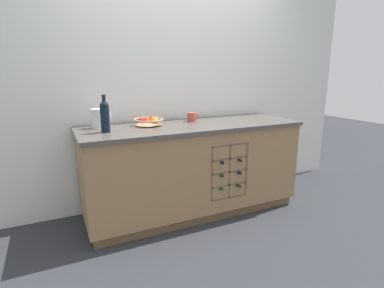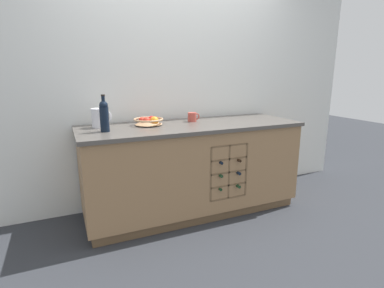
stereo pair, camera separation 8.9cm
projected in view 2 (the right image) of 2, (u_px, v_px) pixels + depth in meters
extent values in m
plane|color=#2D3035|center=(192.00, 210.00, 3.10)|extent=(14.00, 14.00, 0.00)
cube|color=silver|center=(176.00, 83.00, 3.18)|extent=(4.50, 0.06, 2.55)
cube|color=brown|center=(192.00, 206.00, 3.09)|extent=(2.04, 0.64, 0.09)
cube|color=#99724C|center=(192.00, 166.00, 2.99)|extent=(2.10, 0.70, 0.77)
cube|color=#514C47|center=(192.00, 126.00, 2.90)|extent=(2.14, 0.74, 0.03)
cube|color=brown|center=(224.00, 169.00, 2.86)|extent=(0.38, 0.01, 0.51)
cube|color=brown|center=(208.00, 173.00, 2.74)|extent=(0.02, 0.10, 0.51)
cube|color=brown|center=(243.00, 168.00, 2.88)|extent=(0.02, 0.10, 0.51)
cube|color=brown|center=(226.00, 196.00, 2.87)|extent=(0.38, 0.10, 0.02)
cube|color=brown|center=(226.00, 184.00, 2.84)|extent=(0.38, 0.10, 0.02)
cube|color=brown|center=(226.00, 171.00, 2.81)|extent=(0.38, 0.10, 0.02)
cube|color=brown|center=(227.00, 158.00, 2.78)|extent=(0.38, 0.10, 0.02)
cube|color=brown|center=(227.00, 144.00, 2.75)|extent=(0.38, 0.10, 0.02)
cube|color=brown|center=(226.00, 171.00, 2.81)|extent=(0.02, 0.10, 0.51)
cylinder|color=#19381E|center=(212.00, 183.00, 2.91)|extent=(0.07, 0.20, 0.07)
cylinder|color=#19381E|center=(219.00, 188.00, 2.78)|extent=(0.03, 0.09, 0.03)
cylinder|color=#19381E|center=(230.00, 181.00, 2.95)|extent=(0.08, 0.18, 0.08)
cylinder|color=#19381E|center=(237.00, 186.00, 2.84)|extent=(0.03, 0.08, 0.03)
cylinder|color=#19381E|center=(212.00, 170.00, 2.88)|extent=(0.08, 0.21, 0.08)
cylinder|color=#19381E|center=(219.00, 175.00, 2.74)|extent=(0.03, 0.09, 0.03)
cylinder|color=black|center=(230.00, 168.00, 2.94)|extent=(0.08, 0.20, 0.08)
cylinder|color=black|center=(237.00, 173.00, 2.81)|extent=(0.03, 0.08, 0.03)
cylinder|color=black|center=(213.00, 158.00, 2.84)|extent=(0.07, 0.20, 0.07)
cylinder|color=black|center=(220.00, 162.00, 2.71)|extent=(0.03, 0.08, 0.03)
cylinder|color=black|center=(229.00, 156.00, 2.92)|extent=(0.07, 0.21, 0.07)
cylinder|color=black|center=(238.00, 160.00, 2.78)|extent=(0.03, 0.09, 0.03)
cylinder|color=tan|center=(149.00, 125.00, 2.83)|extent=(0.13, 0.13, 0.01)
cone|color=tan|center=(148.00, 121.00, 2.83)|extent=(0.26, 0.26, 0.06)
torus|color=tan|center=(148.00, 119.00, 2.82)|extent=(0.28, 0.28, 0.02)
sphere|color=red|center=(146.00, 121.00, 2.80)|extent=(0.08, 0.08, 0.08)
sphere|color=red|center=(152.00, 120.00, 2.88)|extent=(0.07, 0.07, 0.07)
sphere|color=red|center=(142.00, 120.00, 2.86)|extent=(0.07, 0.07, 0.07)
sphere|color=orange|center=(154.00, 121.00, 2.80)|extent=(0.08, 0.08, 0.08)
cylinder|color=white|center=(98.00, 118.00, 2.70)|extent=(0.12, 0.12, 0.17)
torus|color=white|center=(98.00, 109.00, 2.68)|extent=(0.12, 0.12, 0.01)
torus|color=white|center=(105.00, 117.00, 2.72)|extent=(0.12, 0.01, 0.12)
cylinder|color=#B7473D|center=(192.00, 117.00, 3.04)|extent=(0.09, 0.09, 0.09)
torus|color=#B7473D|center=(196.00, 117.00, 3.06)|extent=(0.07, 0.01, 0.07)
cylinder|color=black|center=(104.00, 119.00, 2.50)|extent=(0.08, 0.08, 0.21)
sphere|color=black|center=(104.00, 105.00, 2.48)|extent=(0.07, 0.07, 0.07)
cylinder|color=black|center=(103.00, 101.00, 2.47)|extent=(0.03, 0.03, 0.09)
cylinder|color=black|center=(103.00, 95.00, 2.46)|extent=(0.03, 0.03, 0.01)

